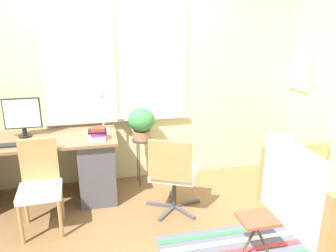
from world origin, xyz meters
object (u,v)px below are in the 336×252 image
Objects in this scene: desk_chair_wooden at (40,184)px; plant_stand at (142,145)px; monitor at (23,116)px; couch_loveseat at (320,197)px; office_chair_swivel at (173,173)px; book_stack at (98,134)px; potted_plant at (141,122)px; folding_stool at (257,223)px; keyboard at (17,145)px; mouse at (43,142)px; desk_lamp at (102,107)px.

desk_chair_wooden reaches higher than plant_stand.
monitor is 3.29m from couch_loveseat.
monitor is 0.85m from desk_chair_wooden.
book_stack is at bearing -1.19° from office_chair_swivel.
folding_stool is (0.76, -1.61, -0.49)m from potted_plant.
book_stack is (0.83, 0.00, 0.06)m from keyboard.
folding_stool is (2.09, -1.54, -0.67)m from monitor.
book_stack is at bearing -19.26° from monitor.
monitor is 0.49× the size of desk_chair_wooden.
couch_loveseat reaches higher than keyboard.
desk_chair_wooden is 1.02× the size of office_chair_swivel.
couch_loveseat is (2.99, -1.18, -0.73)m from monitor.
monitor is at bearing 143.71° from folding_stool.
book_stack is 0.51× the size of folding_stool.
keyboard reaches higher than folding_stool.
mouse is 0.35× the size of book_stack.
desk_chair_wooden is (-0.66, -0.66, -0.59)m from desk_lamp.
folding_stool is at bearing 111.78° from couch_loveseat.
keyboard is 0.89× the size of folding_stool.
couch_loveseat is 2.15m from potted_plant.
potted_plant reaches higher than folding_stool.
folding_stool is at bearing -64.74° from plant_stand.
desk_lamp reaches higher than office_chair_swivel.
book_stack reaches higher than mouse.
potted_plant is at bearing 90.00° from plant_stand.
couch_loveseat reaches higher than plant_stand.
folding_stool is (1.22, -1.56, -0.72)m from desk_lamp.
potted_plant is at bearing 3.13° from monitor.
couch_loveseat is 0.97m from folding_stool.
potted_plant reaches higher than keyboard.
office_chair_swivel is (1.59, -0.37, -0.32)m from keyboard.
keyboard is 0.83m from book_stack.
keyboard is 3.19m from couch_loveseat.
couch_loveseat is at bearing -13.84° from desk_chair_wooden.
plant_stand is at bearing 115.26° from folding_stool.
keyboard is 0.41× the size of office_chair_swivel.
monitor reaches higher than office_chair_swivel.
potted_plant is at bearing 52.92° from couch_loveseat.
couch_loveseat is (2.12, -1.20, -0.78)m from desk_lamp.
plant_stand is at bearing 29.38° from desk_chair_wooden.
book_stack reaches higher than keyboard.
desk_lamp is at bearing 1.70° from monitor.
office_chair_swivel is at bearing 69.86° from couch_loveseat.
desk_lamp is at bearing 42.02° from desk_chair_wooden.
office_chair_swivel is at bearing -22.76° from monitor.
folding_stool is at bearing 146.23° from office_chair_swivel.
book_stack is (0.80, -0.28, -0.18)m from monitor.
desk_lamp is at bearing 18.82° from keyboard.
monitor reaches higher than book_stack.
folding_stool is (0.76, -1.61, -0.18)m from plant_stand.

